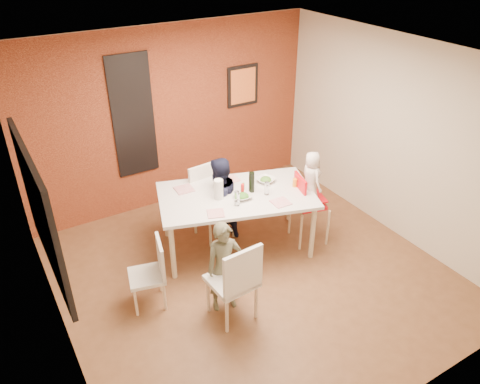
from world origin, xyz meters
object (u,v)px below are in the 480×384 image
chair_near (236,279)px  wine_bottle (252,182)px  dining_table (236,199)px  child_near (224,267)px  chair_left (153,270)px  child_far (219,202)px  toddler (311,178)px  paper_towel_roll (219,189)px  high_chair (307,202)px  chair_far (210,197)px

chair_near → wine_bottle: bearing=-132.0°
dining_table → child_near: (-0.70, -0.92, -0.19)m
chair_left → child_far: (1.23, 0.68, 0.15)m
child_near → toddler: toddler is taller
chair_near → paper_towel_roll: paper_towel_roll is taller
child_near → toddler: size_ratio=1.51×
high_chair → child_far: (-1.03, 0.58, 0.02)m
chair_near → chair_far: (0.55, 1.65, 0.00)m
chair_left → child_near: bearing=68.6°
dining_table → child_near: bearing=-127.4°
chair_near → chair_far: size_ratio=1.00×
wine_bottle → high_chair: bearing=-24.0°
high_chair → wine_bottle: wine_bottle is taller
dining_table → chair_near: (-0.70, -1.17, -0.18)m
chair_left → child_far: size_ratio=0.67×
chair_left → chair_far: bearing=141.0°
high_chair → toddler: toddler is taller
chair_near → child_far: (0.56, 1.40, 0.06)m
child_near → chair_far: bearing=80.2°
toddler → paper_towel_roll: (-1.16, 0.39, -0.01)m
dining_table → toddler: (0.92, -0.37, 0.22)m
child_far → toddler: bearing=129.9°
paper_towel_roll → child_near: bearing=-115.8°
dining_table → child_far: (-0.14, 0.23, -0.12)m
high_chair → paper_towel_roll: 1.25m
dining_table → chair_left: chair_left is taller
child_near → child_far: bearing=75.6°
dining_table → chair_far: size_ratio=2.17×
child_near → child_far: size_ratio=0.89×
toddler → chair_far: bearing=56.9°
chair_left → high_chair: high_chair is taller
child_near → child_far: (0.57, 1.15, 0.07)m
dining_table → chair_left: 1.47m
chair_left → wine_bottle: wine_bottle is taller
chair_left → high_chair: 2.26m
child_far → wine_bottle: 0.55m
toddler → wine_bottle: size_ratio=2.66×
chair_far → chair_left: 1.54m
chair_far → child_far: 0.26m
wine_bottle → paper_towel_roll: size_ratio=1.07×
chair_left → toddler: bearing=105.9°
child_near → chair_left: bearing=156.7°
chair_far → dining_table: bearing=-78.7°
dining_table → high_chair: (0.89, -0.36, -0.14)m
chair_far → paper_towel_roll: 0.60m
chair_left → child_near: 0.82m
chair_far → high_chair: (1.04, -0.84, 0.04)m
chair_far → paper_towel_roll: paper_towel_roll is taller
high_chair → wine_bottle: bearing=80.4°
dining_table → paper_towel_roll: bearing=174.4°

